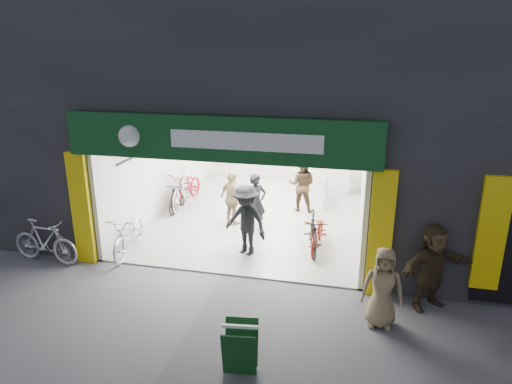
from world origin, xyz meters
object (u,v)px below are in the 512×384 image
(pedestrian_near, at_px, (383,288))
(sandwich_board, at_px, (240,347))
(bike_right_front, at_px, (313,234))
(bike_left_front, at_px, (129,233))
(parked_bike, at_px, (45,241))

(pedestrian_near, height_order, sandwich_board, pedestrian_near)
(bike_right_front, xyz_separation_m, pedestrian_near, (1.50, -2.75, 0.28))
(bike_left_front, distance_m, bike_right_front, 4.42)
(bike_left_front, xyz_separation_m, sandwich_board, (3.69, -3.50, -0.06))
(bike_right_front, distance_m, pedestrian_near, 3.14)
(parked_bike, height_order, pedestrian_near, pedestrian_near)
(bike_left_front, height_order, bike_right_front, bike_left_front)
(parked_bike, bearing_deg, bike_right_front, -66.76)
(parked_bike, distance_m, pedestrian_near, 7.48)
(bike_right_front, height_order, pedestrian_near, pedestrian_near)
(bike_left_front, distance_m, sandwich_board, 5.08)
(bike_left_front, xyz_separation_m, parked_bike, (-1.63, -0.90, 0.02))
(parked_bike, bearing_deg, sandwich_board, -110.71)
(parked_bike, distance_m, sandwich_board, 5.92)
(bike_right_front, height_order, parked_bike, parked_bike)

